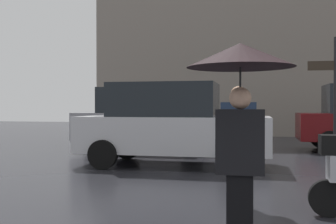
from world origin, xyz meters
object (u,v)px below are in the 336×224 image
parked_car_left (147,119)px  street_signpost (336,91)px  pedestrian_with_bag (240,139)px  parked_car_distant (171,124)px  pedestrian_with_umbrella (240,85)px

parked_car_left → street_signpost: bearing=-35.4°
pedestrian_with_bag → street_signpost: street_signpost is taller
parked_car_distant → street_signpost: (3.40, -0.71, 0.69)m
pedestrian_with_bag → parked_car_left: bearing=82.5°
pedestrian_with_umbrella → street_signpost: street_signpost is taller
pedestrian_with_bag → parked_car_distant: parked_car_distant is taller
pedestrian_with_umbrella → pedestrian_with_bag: size_ratio=1.19×
parked_car_left → street_signpost: size_ratio=1.65×
parked_car_distant → pedestrian_with_bag: bearing=128.1°
pedestrian_with_bag → pedestrian_with_umbrella: bearing=-120.3°
parked_car_left → parked_car_distant: bearing=-63.2°
pedestrian_with_umbrella → pedestrian_with_bag: pedestrian_with_umbrella is taller
pedestrian_with_umbrella → pedestrian_with_bag: 1.81m
street_signpost → parked_car_left: bearing=142.6°
pedestrian_with_bag → parked_car_left: size_ratio=0.37×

